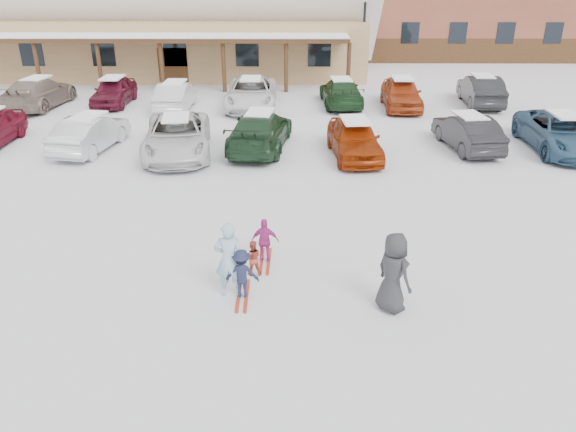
{
  "coord_description": "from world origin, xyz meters",
  "views": [
    {
      "loc": [
        0.43,
        -12.17,
        6.99
      ],
      "look_at": [
        0.3,
        1.0,
        1.0
      ],
      "focal_mm": 35.0,
      "sensor_mm": 36.0,
      "label": 1
    }
  ],
  "objects_px": {
    "toddler_red": "(252,258)",
    "bystander_dark": "(393,273)",
    "parked_car_2": "(177,136)",
    "parked_car_3": "(260,131)",
    "parked_car_10": "(251,93)",
    "parked_car_13": "(481,90)",
    "parked_car_1": "(90,133)",
    "child_magenta": "(265,241)",
    "parked_car_6": "(562,133)",
    "lamp_post": "(364,24)",
    "parked_car_8": "(114,91)",
    "day_lodge": "(154,11)",
    "parked_car_4": "(354,139)",
    "parked_car_7": "(39,93)",
    "parked_car_12": "(401,93)",
    "parked_car_9": "(176,96)",
    "child_navy": "(242,274)",
    "parked_car_5": "(467,132)",
    "adult_skier": "(229,260)",
    "parked_car_11": "(341,92)"
  },
  "relations": [
    {
      "from": "child_navy",
      "to": "parked_car_8",
      "type": "distance_m",
      "value": 20.6
    },
    {
      "from": "parked_car_6",
      "to": "parked_car_9",
      "type": "height_order",
      "value": "parked_car_6"
    },
    {
      "from": "adult_skier",
      "to": "child_magenta",
      "type": "bearing_deg",
      "value": -116.45
    },
    {
      "from": "toddler_red",
      "to": "bystander_dark",
      "type": "distance_m",
      "value": 3.49
    },
    {
      "from": "parked_car_2",
      "to": "parked_car_13",
      "type": "height_order",
      "value": "parked_car_13"
    },
    {
      "from": "parked_car_10",
      "to": "parked_car_13",
      "type": "xyz_separation_m",
      "value": [
        12.1,
        0.78,
        0.01
      ]
    },
    {
      "from": "parked_car_5",
      "to": "parked_car_6",
      "type": "bearing_deg",
      "value": 169.5
    },
    {
      "from": "child_navy",
      "to": "parked_car_1",
      "type": "xyz_separation_m",
      "value": [
        -7.01,
        10.83,
        0.12
      ]
    },
    {
      "from": "lamp_post",
      "to": "parked_car_2",
      "type": "relative_size",
      "value": 1.14
    },
    {
      "from": "parked_car_3",
      "to": "parked_car_1",
      "type": "bearing_deg",
      "value": 9.3
    },
    {
      "from": "parked_car_2",
      "to": "parked_car_3",
      "type": "xyz_separation_m",
      "value": [
        3.21,
        0.77,
        0.0
      ]
    },
    {
      "from": "day_lodge",
      "to": "parked_car_6",
      "type": "relative_size",
      "value": 5.45
    },
    {
      "from": "parked_car_3",
      "to": "parked_car_9",
      "type": "height_order",
      "value": "parked_car_3"
    },
    {
      "from": "parked_car_8",
      "to": "parked_car_11",
      "type": "relative_size",
      "value": 0.88
    },
    {
      "from": "parked_car_13",
      "to": "day_lodge",
      "type": "bearing_deg",
      "value": -23.94
    },
    {
      "from": "parked_car_9",
      "to": "lamp_post",
      "type": "bearing_deg",
      "value": -143.41
    },
    {
      "from": "bystander_dark",
      "to": "parked_car_2",
      "type": "height_order",
      "value": "bystander_dark"
    },
    {
      "from": "parked_car_1",
      "to": "parked_car_9",
      "type": "height_order",
      "value": "parked_car_9"
    },
    {
      "from": "child_magenta",
      "to": "bystander_dark",
      "type": "height_order",
      "value": "bystander_dark"
    },
    {
      "from": "parked_car_10",
      "to": "parked_car_6",
      "type": "bearing_deg",
      "value": -29.75
    },
    {
      "from": "lamp_post",
      "to": "parked_car_4",
      "type": "height_order",
      "value": "lamp_post"
    },
    {
      "from": "lamp_post",
      "to": "parked_car_10",
      "type": "bearing_deg",
      "value": -132.47
    },
    {
      "from": "parked_car_7",
      "to": "parked_car_9",
      "type": "bearing_deg",
      "value": -178.78
    },
    {
      "from": "child_magenta",
      "to": "parked_car_6",
      "type": "xyz_separation_m",
      "value": [
        11.46,
        9.35,
        0.15
      ]
    },
    {
      "from": "adult_skier",
      "to": "parked_car_12",
      "type": "bearing_deg",
      "value": -112.69
    },
    {
      "from": "day_lodge",
      "to": "parked_car_5",
      "type": "xyz_separation_m",
      "value": [
        16.47,
        -18.03,
        -3.25
      ]
    },
    {
      "from": "toddler_red",
      "to": "parked_car_10",
      "type": "xyz_separation_m",
      "value": [
        -1.21,
        17.14,
        0.31
      ]
    },
    {
      "from": "parked_car_8",
      "to": "parked_car_10",
      "type": "relative_size",
      "value": 0.77
    },
    {
      "from": "parked_car_6",
      "to": "adult_skier",
      "type": "bearing_deg",
      "value": -136.48
    },
    {
      "from": "parked_car_2",
      "to": "parked_car_12",
      "type": "bearing_deg",
      "value": 29.72
    },
    {
      "from": "day_lodge",
      "to": "parked_car_3",
      "type": "bearing_deg",
      "value": -65.92
    },
    {
      "from": "parked_car_1",
      "to": "parked_car_3",
      "type": "relative_size",
      "value": 0.83
    },
    {
      "from": "child_navy",
      "to": "parked_car_4",
      "type": "xyz_separation_m",
      "value": [
        3.51,
        10.1,
        0.15
      ]
    },
    {
      "from": "parked_car_5",
      "to": "parked_car_4",
      "type": "bearing_deg",
      "value": 5.44
    },
    {
      "from": "parked_car_5",
      "to": "parked_car_7",
      "type": "distance_m",
      "value": 21.45
    },
    {
      "from": "parked_car_1",
      "to": "parked_car_9",
      "type": "relative_size",
      "value": 1.0
    },
    {
      "from": "parked_car_7",
      "to": "parked_car_6",
      "type": "bearing_deg",
      "value": 168.06
    },
    {
      "from": "child_magenta",
      "to": "parked_car_9",
      "type": "xyz_separation_m",
      "value": [
        -5.33,
        16.06,
        0.12
      ]
    },
    {
      "from": "parked_car_4",
      "to": "parked_car_7",
      "type": "bearing_deg",
      "value": 147.78
    },
    {
      "from": "parked_car_8",
      "to": "parked_car_1",
      "type": "bearing_deg",
      "value": -79.92
    },
    {
      "from": "day_lodge",
      "to": "parked_car_4",
      "type": "bearing_deg",
      "value": -58.32
    },
    {
      "from": "parked_car_10",
      "to": "parked_car_13",
      "type": "bearing_deg",
      "value": 2.82
    },
    {
      "from": "parked_car_1",
      "to": "parked_car_13",
      "type": "xyz_separation_m",
      "value": [
        18.06,
        8.07,
        0.06
      ]
    },
    {
      "from": "day_lodge",
      "to": "parked_car_4",
      "type": "xyz_separation_m",
      "value": [
        11.8,
        -19.11,
        -3.2
      ]
    },
    {
      "from": "adult_skier",
      "to": "parked_car_13",
      "type": "relative_size",
      "value": 0.39
    },
    {
      "from": "parked_car_8",
      "to": "adult_skier",
      "type": "bearing_deg",
      "value": -66.4
    },
    {
      "from": "child_magenta",
      "to": "parked_car_6",
      "type": "distance_m",
      "value": 14.8
    },
    {
      "from": "lamp_post",
      "to": "parked_car_8",
      "type": "bearing_deg",
      "value": -155.11
    },
    {
      "from": "parked_car_3",
      "to": "parked_car_12",
      "type": "height_order",
      "value": "parked_car_12"
    },
    {
      "from": "day_lodge",
      "to": "parked_car_12",
      "type": "distance_m",
      "value": 18.92
    }
  ]
}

